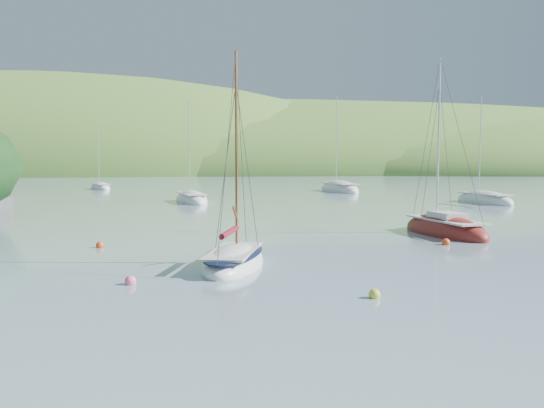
{
  "coord_description": "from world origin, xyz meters",
  "views": [
    {
      "loc": [
        -0.71,
        -21.39,
        4.77
      ],
      "look_at": [
        1.12,
        8.0,
        2.41
      ],
      "focal_mm": 40.0,
      "sensor_mm": 36.0,
      "label": 1
    }
  ],
  "objects": [
    {
      "name": "shoreline_hills",
      "position": [
        -9.66,
        172.42,
        0.0
      ],
      "size": [
        690.0,
        135.0,
        56.0
      ],
      "color": "#376B28",
      "rests_on": "ground"
    },
    {
      "name": "daysailer_white",
      "position": [
        -0.77,
        4.45,
        0.22
      ],
      "size": [
        3.6,
        6.8,
        9.94
      ],
      "rotation": [
        0.0,
        0.0,
        -0.2
      ],
      "color": "white",
      "rests_on": "ground"
    },
    {
      "name": "sloop_red",
      "position": [
        12.0,
        14.19,
        0.22
      ],
      "size": [
        4.43,
        8.23,
        11.57
      ],
      "rotation": [
        0.0,
        0.0,
        0.23
      ],
      "color": "maroon",
      "rests_on": "ground"
    },
    {
      "name": "distant_sloop_c",
      "position": [
        -19.75,
        65.98,
        0.17
      ],
      "size": [
        4.77,
        6.89,
        9.31
      ],
      "rotation": [
        0.0,
        0.0,
        0.42
      ],
      "color": "white",
      "rests_on": "ground"
    },
    {
      "name": "distant_sloop_a",
      "position": [
        -5.08,
        40.51,
        0.19
      ],
      "size": [
        4.82,
        8.42,
        11.37
      ],
      "rotation": [
        0.0,
        0.0,
        0.27
      ],
      "color": "white",
      "rests_on": "ground"
    },
    {
      "name": "distant_sloop_b",
      "position": [
        13.18,
        57.86,
        0.22
      ],
      "size": [
        5.5,
        10.19,
        13.79
      ],
      "rotation": [
        0.0,
        0.0,
        0.23
      ],
      "color": "white",
      "rests_on": "ground"
    },
    {
      "name": "mooring_buoys",
      "position": [
        0.98,
        5.28,
        0.12
      ],
      "size": [
        18.71,
        12.29,
        0.44
      ],
      "color": "#CAD32F",
      "rests_on": "ground"
    },
    {
      "name": "distant_sloop_d",
      "position": [
        24.41,
        37.8,
        0.19
      ],
      "size": [
        4.63,
        8.58,
        11.63
      ],
      "rotation": [
        0.0,
        0.0,
        0.23
      ],
      "color": "white",
      "rests_on": "ground"
    },
    {
      "name": "ground",
      "position": [
        0.0,
        0.0,
        0.0
      ],
      "size": [
        700.0,
        700.0,
        0.0
      ],
      "primitive_type": "plane",
      "color": "slate",
      "rests_on": "ground"
    }
  ]
}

